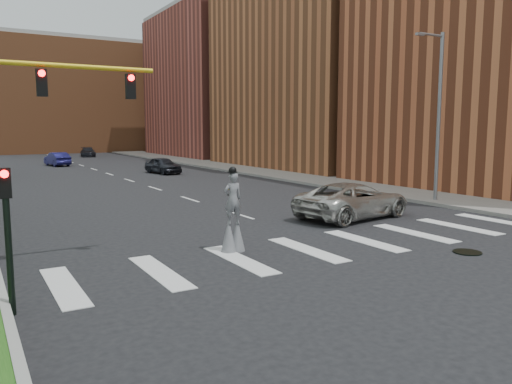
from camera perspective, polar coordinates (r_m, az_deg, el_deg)
name	(u,v)px	position (r m, az deg, el deg)	size (l,w,h in m)	color
ground_plane	(356,251)	(16.94, 11.36, -6.65)	(160.00, 160.00, 0.00)	black
sidewalk_right	(272,173)	(44.20, 1.85, 2.20)	(5.00, 90.00, 0.18)	slate
manhole	(467,252)	(17.81, 22.99, -6.35)	(0.90, 0.90, 0.04)	black
building_mid	(324,51)	(54.17, 7.81, 15.72)	(16.00, 22.00, 24.00)	#985530
building_far	(221,87)	(74.22, -4.01, 11.93)	(16.00, 22.00, 20.00)	brown
building_backdrop	(74,99)	(91.93, -20.04, 10.00)	(26.00, 14.00, 18.00)	#985530
streetlight	(438,112)	(28.51, 20.07, 8.60)	(2.05, 0.20, 9.00)	slate
traffic_signal	(13,124)	(15.26, -26.00, 6.96)	(5.30, 0.23, 6.20)	black
secondary_signal	(7,227)	(11.92, -26.53, -3.64)	(0.25, 0.21, 3.23)	black
stilt_performer	(233,219)	(16.37, -2.66, -3.07)	(0.84, 0.52, 2.81)	black
suv_crossing	(353,200)	(22.97, 11.06, -0.93)	(2.67, 5.78, 1.61)	#B6B3AC
car_near	(163,165)	(45.18, -10.59, 3.01)	(1.73, 4.31, 1.47)	black
car_mid	(57,159)	(57.58, -21.77, 3.51)	(1.53, 4.39, 1.45)	navy
car_far	(88,152)	(74.48, -18.66, 4.35)	(1.82, 4.48, 1.30)	black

